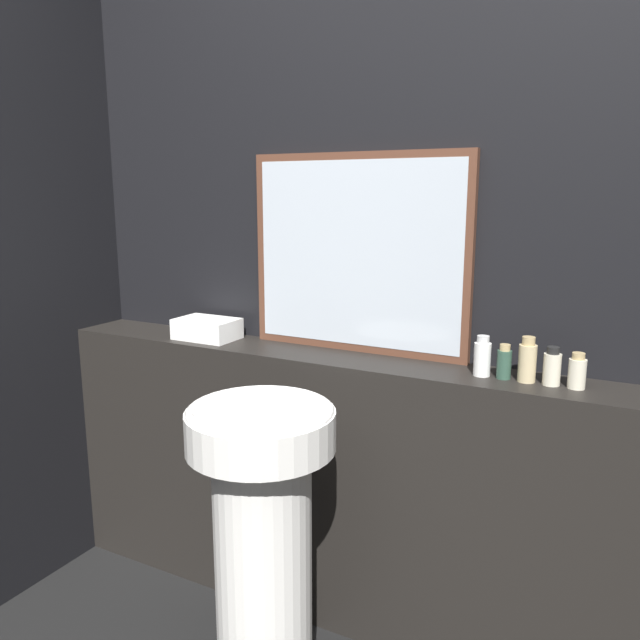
% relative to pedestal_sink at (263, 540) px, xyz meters
% --- Properties ---
extents(wall_back, '(8.00, 0.06, 2.50)m').
position_rel_pedestal_sink_xyz_m(wall_back, '(0.02, 0.61, 0.73)').
color(wall_back, black).
rests_on(wall_back, ground_plane).
extents(vanity_counter, '(2.20, 0.23, 0.94)m').
position_rel_pedestal_sink_xyz_m(vanity_counter, '(0.02, 0.46, -0.05)').
color(vanity_counter, black).
rests_on(vanity_counter, ground_plane).
extents(pedestal_sink, '(0.41, 0.41, 0.91)m').
position_rel_pedestal_sink_xyz_m(pedestal_sink, '(0.00, 0.00, 0.00)').
color(pedestal_sink, white).
rests_on(pedestal_sink, ground_plane).
extents(mirror, '(0.77, 0.03, 0.66)m').
position_rel_pedestal_sink_xyz_m(mirror, '(0.03, 0.56, 0.75)').
color(mirror, '#563323').
rests_on(mirror, vanity_counter).
extents(towel_stack, '(0.22, 0.15, 0.07)m').
position_rel_pedestal_sink_xyz_m(towel_stack, '(-0.53, 0.46, 0.46)').
color(towel_stack, white).
rests_on(towel_stack, vanity_counter).
extents(shampoo_bottle, '(0.05, 0.05, 0.12)m').
position_rel_pedestal_sink_xyz_m(shampoo_bottle, '(0.48, 0.46, 0.48)').
color(shampoo_bottle, white).
rests_on(shampoo_bottle, vanity_counter).
extents(conditioner_bottle, '(0.04, 0.04, 0.10)m').
position_rel_pedestal_sink_xyz_m(conditioner_bottle, '(0.54, 0.46, 0.47)').
color(conditioner_bottle, '#2D4C3D').
rests_on(conditioner_bottle, vanity_counter).
extents(lotion_bottle, '(0.05, 0.05, 0.13)m').
position_rel_pedestal_sink_xyz_m(lotion_bottle, '(0.60, 0.46, 0.48)').
color(lotion_bottle, '#C6B284').
rests_on(lotion_bottle, vanity_counter).
extents(body_wash_bottle, '(0.05, 0.05, 0.11)m').
position_rel_pedestal_sink_xyz_m(body_wash_bottle, '(0.67, 0.46, 0.47)').
color(body_wash_bottle, beige).
rests_on(body_wash_bottle, vanity_counter).
extents(hand_soap_bottle, '(0.05, 0.05, 0.10)m').
position_rel_pedestal_sink_xyz_m(hand_soap_bottle, '(0.74, 0.46, 0.47)').
color(hand_soap_bottle, beige).
rests_on(hand_soap_bottle, vanity_counter).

